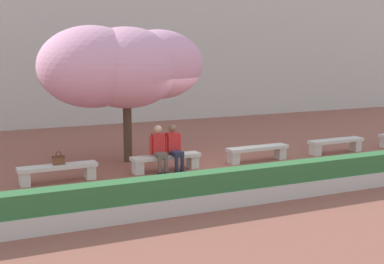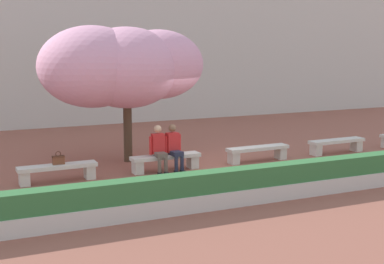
{
  "view_description": "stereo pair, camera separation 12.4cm",
  "coord_description": "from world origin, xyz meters",
  "px_view_note": "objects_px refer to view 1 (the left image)",
  "views": [
    {
      "loc": [
        -6.89,
        -13.41,
        3.46
      ],
      "look_at": [
        -0.59,
        0.2,
        1.0
      ],
      "focal_mm": 50.0,
      "sensor_mm": 36.0,
      "label": 1
    },
    {
      "loc": [
        -6.78,
        -13.46,
        3.46
      ],
      "look_at": [
        -0.59,
        0.2,
        1.0
      ],
      "focal_mm": 50.0,
      "sensor_mm": 36.0,
      "label": 2
    }
  ],
  "objects_px": {
    "person_seated_right": "(174,146)",
    "handbag": "(59,160)",
    "cherry_tree_main": "(121,67)",
    "stone_bench_near_east": "(257,151)",
    "person_seated_left": "(159,147)",
    "stone_bench_near_west": "(58,170)",
    "stone_bench_east_end": "(336,143)",
    "stone_bench_center": "(166,160)"
  },
  "relations": [
    {
      "from": "person_seated_right",
      "to": "handbag",
      "type": "relative_size",
      "value": 3.81
    },
    {
      "from": "person_seated_right",
      "to": "handbag",
      "type": "distance_m",
      "value": 3.14
    },
    {
      "from": "stone_bench_east_end",
      "to": "cherry_tree_main",
      "type": "relative_size",
      "value": 0.41
    },
    {
      "from": "stone_bench_near_west",
      "to": "stone_bench_center",
      "type": "height_order",
      "value": "same"
    },
    {
      "from": "person_seated_left",
      "to": "handbag",
      "type": "height_order",
      "value": "person_seated_left"
    },
    {
      "from": "stone_bench_near_east",
      "to": "person_seated_left",
      "type": "relative_size",
      "value": 1.55
    },
    {
      "from": "handbag",
      "to": "cherry_tree_main",
      "type": "xyz_separation_m",
      "value": [
        2.18,
        1.59,
        2.24
      ]
    },
    {
      "from": "handbag",
      "to": "stone_bench_near_west",
      "type": "bearing_deg",
      "value": -141.44
    },
    {
      "from": "stone_bench_near_west",
      "to": "stone_bench_east_end",
      "type": "distance_m",
      "value": 8.87
    },
    {
      "from": "stone_bench_near_west",
      "to": "handbag",
      "type": "xyz_separation_m",
      "value": [
        0.04,
        0.03,
        0.27
      ]
    },
    {
      "from": "stone_bench_east_end",
      "to": "cherry_tree_main",
      "type": "distance_m",
      "value": 7.29
    },
    {
      "from": "cherry_tree_main",
      "to": "stone_bench_east_end",
      "type": "bearing_deg",
      "value": -13.67
    },
    {
      "from": "stone_bench_near_west",
      "to": "person_seated_right",
      "type": "relative_size",
      "value": 1.55
    },
    {
      "from": "stone_bench_near_east",
      "to": "stone_bench_center",
      "type": "bearing_deg",
      "value": 180.0
    },
    {
      "from": "person_seated_left",
      "to": "cherry_tree_main",
      "type": "distance_m",
      "value": 2.75
    },
    {
      "from": "stone_bench_near_west",
      "to": "person_seated_right",
      "type": "distance_m",
      "value": 3.2
    },
    {
      "from": "stone_bench_center",
      "to": "stone_bench_near_east",
      "type": "relative_size",
      "value": 1.0
    },
    {
      "from": "stone_bench_center",
      "to": "cherry_tree_main",
      "type": "bearing_deg",
      "value": 114.53
    },
    {
      "from": "handbag",
      "to": "stone_bench_east_end",
      "type": "bearing_deg",
      "value": -0.19
    },
    {
      "from": "stone_bench_near_east",
      "to": "handbag",
      "type": "distance_m",
      "value": 5.88
    },
    {
      "from": "stone_bench_near_east",
      "to": "stone_bench_east_end",
      "type": "height_order",
      "value": "same"
    },
    {
      "from": "stone_bench_east_end",
      "to": "cherry_tree_main",
      "type": "bearing_deg",
      "value": 166.33
    },
    {
      "from": "stone_bench_center",
      "to": "stone_bench_east_end",
      "type": "distance_m",
      "value": 5.91
    },
    {
      "from": "person_seated_left",
      "to": "person_seated_right",
      "type": "xyz_separation_m",
      "value": [
        0.44,
        0.0,
        0.0
      ]
    },
    {
      "from": "stone_bench_near_east",
      "to": "person_seated_left",
      "type": "bearing_deg",
      "value": -179.03
    },
    {
      "from": "handbag",
      "to": "person_seated_right",
      "type": "bearing_deg",
      "value": -1.49
    },
    {
      "from": "stone_bench_near_east",
      "to": "stone_bench_east_end",
      "type": "xyz_separation_m",
      "value": [
        2.96,
        0.0,
        0.0
      ]
    },
    {
      "from": "stone_bench_center",
      "to": "stone_bench_near_west",
      "type": "bearing_deg",
      "value": 180.0
    },
    {
      "from": "stone_bench_center",
      "to": "stone_bench_east_end",
      "type": "relative_size",
      "value": 1.0
    },
    {
      "from": "stone_bench_near_west",
      "to": "stone_bench_near_east",
      "type": "bearing_deg",
      "value": 0.0
    },
    {
      "from": "stone_bench_near_west",
      "to": "person_seated_right",
      "type": "height_order",
      "value": "person_seated_right"
    },
    {
      "from": "stone_bench_east_end",
      "to": "person_seated_left",
      "type": "bearing_deg",
      "value": -179.5
    },
    {
      "from": "stone_bench_east_end",
      "to": "person_seated_left",
      "type": "height_order",
      "value": "person_seated_left"
    },
    {
      "from": "stone_bench_near_west",
      "to": "stone_bench_center",
      "type": "distance_m",
      "value": 2.96
    },
    {
      "from": "person_seated_right",
      "to": "handbag",
      "type": "xyz_separation_m",
      "value": [
        -3.14,
        0.08,
        -0.12
      ]
    },
    {
      "from": "stone_bench_near_west",
      "to": "handbag",
      "type": "height_order",
      "value": "handbag"
    },
    {
      "from": "stone_bench_near_east",
      "to": "cherry_tree_main",
      "type": "bearing_deg",
      "value": 156.35
    },
    {
      "from": "stone_bench_near_west",
      "to": "person_seated_right",
      "type": "bearing_deg",
      "value": -0.96
    },
    {
      "from": "person_seated_right",
      "to": "handbag",
      "type": "bearing_deg",
      "value": 178.51
    },
    {
      "from": "stone_bench_east_end",
      "to": "person_seated_right",
      "type": "xyz_separation_m",
      "value": [
        -5.69,
        -0.05,
        0.39
      ]
    },
    {
      "from": "cherry_tree_main",
      "to": "stone_bench_near_east",
      "type": "bearing_deg",
      "value": -23.65
    },
    {
      "from": "stone_bench_center",
      "to": "person_seated_left",
      "type": "relative_size",
      "value": 1.55
    }
  ]
}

